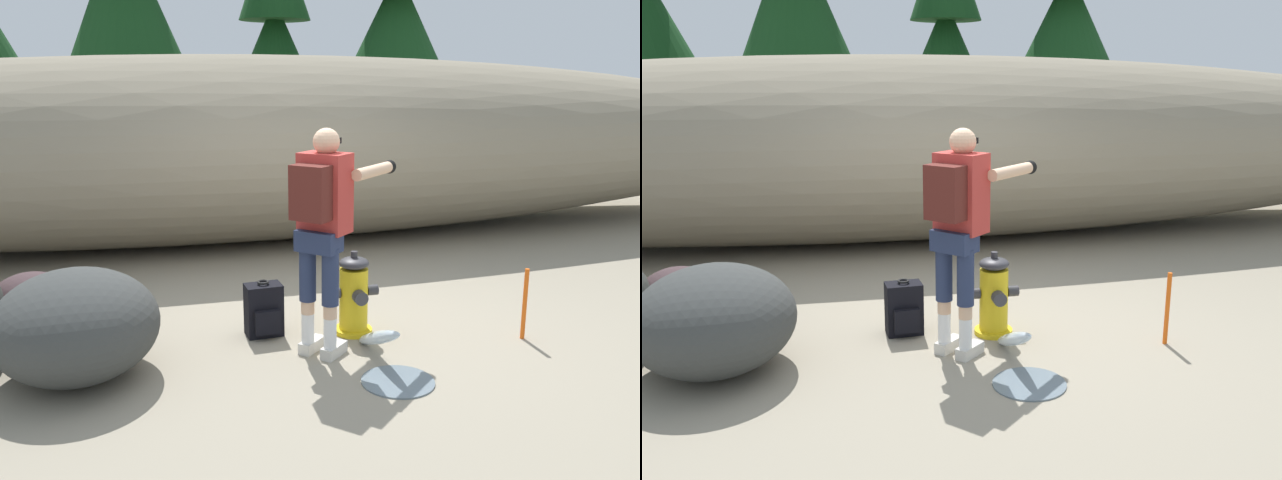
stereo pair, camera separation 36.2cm
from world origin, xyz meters
The scene contains 11 objects.
ground_plane centered at (0.00, 0.00, -0.02)m, with size 56.00×56.00×0.04m, color gray.
dirt_embankment centered at (0.00, 3.44, 1.19)m, with size 17.90×3.20×2.38m, color gray.
fire_hydrant centered at (0.17, -0.18, 0.32)m, with size 0.42×0.37×0.71m.
hydrant_water_jet centered at (0.17, -0.86, 0.13)m, with size 0.52×1.09×0.46m.
utility_worker centered at (-0.19, -0.50, 1.11)m, with size 0.98×0.94×1.75m.
spare_backpack centered at (-0.57, -0.02, 0.22)m, with size 0.31×0.30×0.47m.
boulder_large centered at (-2.00, -0.44, 0.40)m, with size 1.16×1.23×0.79m, color #383A39.
boulder_mid centered at (-2.36, 0.35, 0.29)m, with size 0.85×0.67×0.58m, color #423133.
pine_tree_center centered at (1.62, 9.34, 2.89)m, with size 2.37×2.37×5.46m.
pine_tree_right centered at (3.79, 7.80, 3.30)m, with size 2.75×2.75×6.02m.
survey_stake centered at (1.47, -0.69, 0.30)m, with size 0.04×0.04×0.60m, color #E55914.
Camera 2 is at (-1.21, -5.22, 2.11)m, focal length 37.10 mm.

